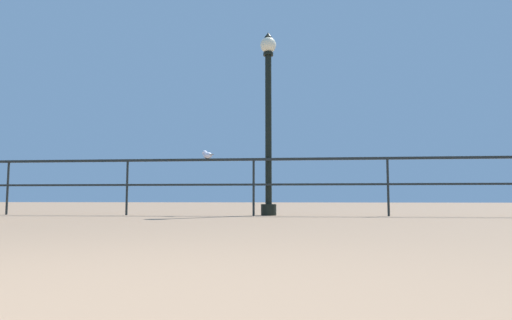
{
  "coord_description": "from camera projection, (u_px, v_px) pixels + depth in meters",
  "views": [
    {
      "loc": [
        0.88,
        -1.07,
        0.35
      ],
      "look_at": [
        0.1,
        6.76,
        1.04
      ],
      "focal_mm": 30.22,
      "sensor_mm": 36.0,
      "label": 1
    }
  ],
  "objects": [
    {
      "name": "pier_railing",
      "position": [
        254.0,
        173.0,
        8.39
      ],
      "size": [
        20.45,
        0.05,
        1.12
      ],
      "color": "black",
      "rests_on": "ground_plane"
    },
    {
      "name": "seagull_on_rail",
      "position": [
        207.0,
        155.0,
        8.52
      ],
      "size": [
        0.3,
        0.29,
        0.17
      ],
      "color": "white",
      "rests_on": "pier_railing"
    },
    {
      "name": "lamppost_center",
      "position": [
        268.0,
        113.0,
        8.61
      ],
      "size": [
        0.32,
        0.32,
        3.7
      ],
      "color": "black",
      "rests_on": "ground_plane"
    }
  ]
}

